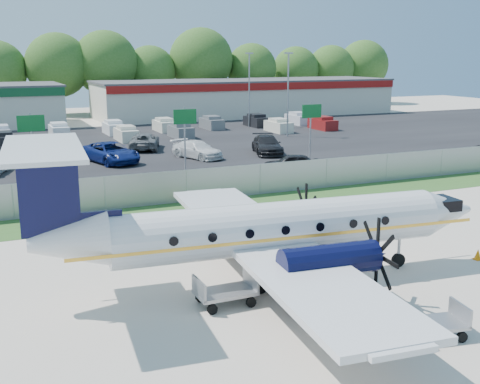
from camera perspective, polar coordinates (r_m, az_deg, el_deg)
name	(u,v)px	position (r m, az deg, el deg)	size (l,w,h in m)	color
ground	(300,277)	(24.85, 5.71, -8.02)	(170.00, 170.00, 0.00)	beige
grass_verge	(198,209)	(35.26, -3.98, -1.64)	(170.00, 4.00, 0.02)	#2D561E
access_road	(163,186)	(41.73, -7.30, 0.58)	(170.00, 8.00, 0.02)	black
parking_lot	(102,145)	(61.84, -13.00, 4.36)	(170.00, 32.00, 0.02)	black
perimeter_fence	(187,186)	(36.87, -5.08, 0.57)	(120.00, 0.06, 1.99)	gray
building_east	(246,97)	(90.51, 0.58, 8.97)	(44.40, 12.40, 5.24)	beige
sign_left	(32,133)	(43.47, -19.15, 5.28)	(1.80, 0.26, 5.00)	gray
sign_mid	(185,126)	(45.72, -5.25, 6.28)	(1.80, 0.26, 5.00)	gray
sign_right	(311,119)	(50.34, 6.76, 6.85)	(1.80, 0.26, 5.00)	gray
light_pole_ne	(288,89)	(66.25, 4.58, 9.74)	(0.90, 0.35, 9.09)	gray
light_pole_se	(249,85)	(75.17, 0.88, 10.15)	(0.90, 0.35, 9.09)	gray
tree_line	(56,115)	(95.22, -17.06, 7.01)	(112.00, 6.00, 14.00)	#30591A
aircraft	(270,228)	(23.42, 2.82, -3.43)	(19.10, 18.80, 5.87)	silver
pushback_tug	(286,266)	(23.84, 4.39, -7.03)	(3.25, 2.83, 1.53)	silver
baggage_cart_near	(225,291)	(21.96, -1.39, -9.38)	(2.14, 1.30, 1.12)	gray
baggage_cart_far	(433,323)	(20.57, 17.82, -11.72)	(2.20, 1.56, 1.06)	gray
cone_nose	(478,255)	(28.66, 21.62, -5.53)	(0.34, 0.34, 0.49)	orange
cone_starboard_wing	(190,204)	(35.53, -4.72, -1.17)	(0.34, 0.34, 0.49)	orange
road_car_mid	(291,173)	(46.35, 4.88, 1.85)	(1.71, 4.26, 1.45)	black
parked_car_b	(44,170)	(49.82, -18.12, 2.03)	(2.12, 4.59, 1.28)	beige
parked_car_c	(111,163)	(51.49, -12.10, 2.72)	(2.86, 6.20, 1.72)	navy
parked_car_d	(197,158)	(52.72, -4.06, 3.21)	(2.12, 5.21, 1.51)	silver
parked_car_e	(267,154)	(54.98, 2.58, 3.63)	(2.30, 5.66, 1.64)	black
parked_car_f	(20,159)	(55.47, -20.17, 2.93)	(2.45, 5.31, 1.48)	silver
parked_car_g	(145,149)	(58.28, -9.03, 4.01)	(2.62, 5.68, 1.58)	#595B5E
far_parking_rows	(92,139)	(66.71, -13.85, 4.91)	(56.00, 10.00, 1.60)	gray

